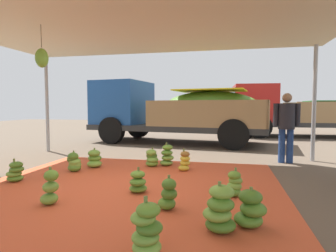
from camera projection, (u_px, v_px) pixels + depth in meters
The scene contains 19 objects.
ground_plane at pixel (165, 157), 7.73m from camera, with size 40.00×40.00×0.00m, color brown.
tarp_orange at pixel (126, 188), 4.80m from camera, with size 5.22×4.99×0.01m, color #D1512D.
tent_canopy at pixel (122, 12), 4.52m from camera, with size 8.00×7.00×2.99m.
banana_bunch_0 at pixel (50, 188), 3.96m from camera, with size 0.31×0.30×0.54m.
banana_bunch_1 at pixel (250, 210), 3.22m from camera, with size 0.43×0.41×0.47m.
banana_bunch_2 at pixel (147, 230), 2.62m from camera, with size 0.38×0.38×0.56m.
banana_bunch_3 at pixel (168, 195), 3.78m from camera, with size 0.31×0.31×0.46m.
banana_bunch_4 at pixel (234, 184), 4.34m from camera, with size 0.34×0.36×0.44m.
banana_bunch_5 at pixel (94, 159), 6.43m from camera, with size 0.43×0.44×0.44m.
banana_bunch_6 at pixel (185, 162), 6.08m from camera, with size 0.30×0.33×0.48m.
banana_bunch_7 at pixel (15, 172), 5.19m from camera, with size 0.38×0.37×0.43m.
banana_bunch_8 at pixel (220, 210), 3.09m from camera, with size 0.44×0.43×0.56m.
banana_bunch_9 at pixel (74, 162), 5.99m from camera, with size 0.38×0.39×0.45m.
banana_bunch_10 at pixel (167, 156), 6.59m from camera, with size 0.41×0.40×0.55m.
banana_bunch_11 at pixel (138, 182), 4.52m from camera, with size 0.40×0.43×0.41m.
banana_bunch_12 at pixel (152, 158), 6.49m from camera, with size 0.41×0.41×0.45m.
cargo_truck_main at pixel (174, 110), 10.87m from camera, with size 6.89×3.37×2.40m.
cargo_truck_far at pixel (299, 111), 13.16m from camera, with size 6.83×2.84×2.40m.
worker_0 at pixel (286, 122), 6.93m from camera, with size 0.63×0.38×1.72m.
Camera 1 is at (1.69, -4.46, 1.38)m, focal length 30.22 mm.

